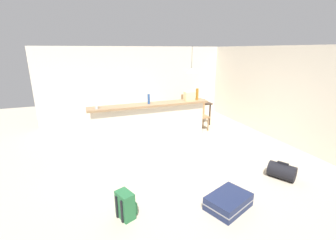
# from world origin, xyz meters

# --- Properties ---
(ground_plane) EXTENTS (13.00, 13.00, 0.05)m
(ground_plane) POSITION_xyz_m (0.00, 0.00, -0.03)
(ground_plane) COLOR beige
(wall_back) EXTENTS (6.60, 0.10, 2.50)m
(wall_back) POSITION_xyz_m (0.00, 3.05, 1.25)
(wall_back) COLOR silver
(wall_back) RESTS_ON ground_plane
(wall_right) EXTENTS (0.10, 6.00, 2.50)m
(wall_right) POSITION_xyz_m (3.05, 0.30, 1.25)
(wall_right) COLOR silver
(wall_right) RESTS_ON ground_plane
(partition_half_wall) EXTENTS (2.80, 0.20, 1.09)m
(partition_half_wall) POSITION_xyz_m (-0.42, 0.44, 0.55)
(partition_half_wall) COLOR silver
(partition_half_wall) RESTS_ON ground_plane
(bar_countertop) EXTENTS (2.96, 0.40, 0.05)m
(bar_countertop) POSITION_xyz_m (-0.42, 0.44, 1.12)
(bar_countertop) COLOR #93704C
(bar_countertop) RESTS_ON partition_half_wall
(bottle_clear) EXTENTS (0.06, 0.06, 0.23)m
(bottle_clear) POSITION_xyz_m (-1.67, 0.36, 1.26)
(bottle_clear) COLOR silver
(bottle_clear) RESTS_ON bar_countertop
(bottle_blue) EXTENTS (0.06, 0.06, 0.24)m
(bottle_blue) POSITION_xyz_m (-0.45, 0.44, 1.26)
(bottle_blue) COLOR #284C89
(bottle_blue) RESTS_ON bar_countertop
(bottle_amber) EXTENTS (0.07, 0.07, 0.29)m
(bottle_amber) POSITION_xyz_m (0.86, 0.46, 1.29)
(bottle_amber) COLOR #9E661E
(bottle_amber) RESTS_ON bar_countertop
(grocery_bag) EXTENTS (0.26, 0.18, 0.22)m
(grocery_bag) POSITION_xyz_m (0.65, 0.49, 1.25)
(grocery_bag) COLOR beige
(grocery_bag) RESTS_ON bar_countertop
(dining_table) EXTENTS (1.10, 0.80, 0.74)m
(dining_table) POSITION_xyz_m (1.43, 1.84, 0.65)
(dining_table) COLOR #332319
(dining_table) RESTS_ON ground_plane
(dining_chair_near_partition) EXTENTS (0.40, 0.40, 0.93)m
(dining_chair_near_partition) POSITION_xyz_m (1.42, 1.25, 0.52)
(dining_chair_near_partition) COLOR #9E754C
(dining_chair_near_partition) RESTS_ON ground_plane
(dining_chair_far_side) EXTENTS (0.42, 0.42, 0.93)m
(dining_chair_far_side) POSITION_xyz_m (1.43, 2.40, 0.52)
(dining_chair_far_side) COLOR #9E754C
(dining_chair_far_side) RESTS_ON ground_plane
(pendant_lamp) EXTENTS (0.34, 0.34, 0.86)m
(pendant_lamp) POSITION_xyz_m (1.42, 1.93, 1.76)
(pendant_lamp) COLOR black
(suitcase_flat_navy) EXTENTS (0.89, 0.71, 0.22)m
(suitcase_flat_navy) POSITION_xyz_m (0.03, -2.27, 0.11)
(suitcase_flat_navy) COLOR #1E284C
(suitcase_flat_navy) RESTS_ON ground_plane
(backpack_green) EXTENTS (0.31, 0.33, 0.42)m
(backpack_green) POSITION_xyz_m (-1.52, -1.91, 0.20)
(backpack_green) COLOR #286B3D
(backpack_green) RESTS_ON ground_plane
(duffel_bag_black) EXTENTS (0.50, 0.57, 0.34)m
(duffel_bag_black) POSITION_xyz_m (1.51, -1.89, 0.15)
(duffel_bag_black) COLOR black
(duffel_bag_black) RESTS_ON ground_plane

